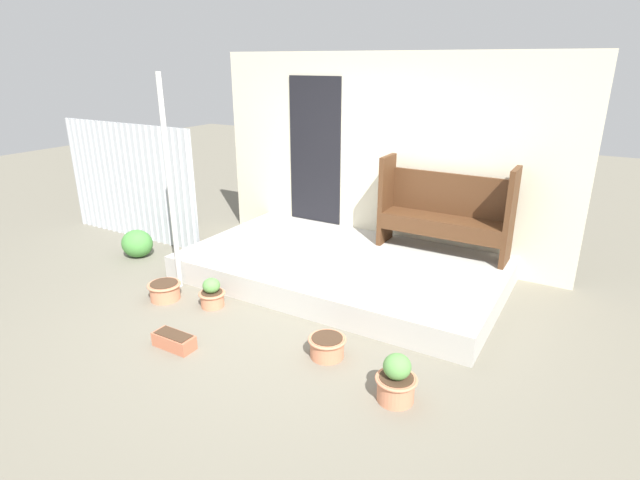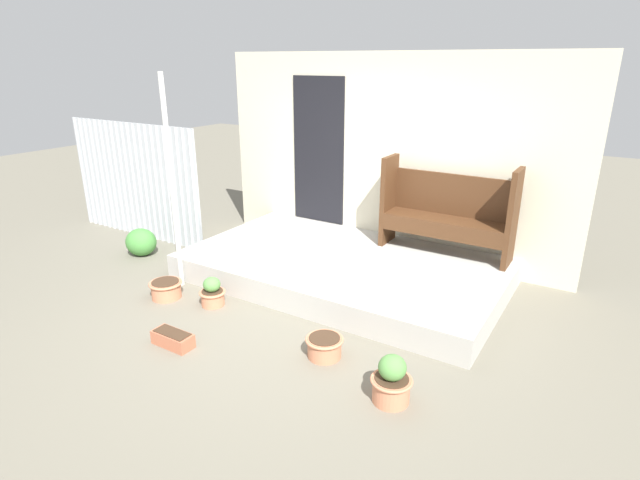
{
  "view_description": "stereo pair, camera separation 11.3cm",
  "coord_description": "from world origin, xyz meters",
  "px_view_note": "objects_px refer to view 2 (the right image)",
  "views": [
    {
      "loc": [
        2.54,
        -3.81,
        2.5
      ],
      "look_at": [
        0.08,
        0.37,
        0.74
      ],
      "focal_mm": 28.0,
      "sensor_mm": 36.0,
      "label": 1
    },
    {
      "loc": [
        2.64,
        -3.75,
        2.5
      ],
      "look_at": [
        0.08,
        0.37,
        0.74
      ],
      "focal_mm": 28.0,
      "sensor_mm": 36.0,
      "label": 2
    }
  ],
  "objects_px": {
    "flower_pot_left": "(166,289)",
    "flower_pot_middle": "(212,293)",
    "flower_pot_right": "(324,346)",
    "planter_box_rect": "(173,339)",
    "shrub_by_fence": "(141,242)",
    "support_post": "(172,186)",
    "bench": "(448,209)",
    "flower_pot_far_right": "(392,382)"
  },
  "relations": [
    {
      "from": "flower_pot_left",
      "to": "flower_pot_middle",
      "type": "bearing_deg",
      "value": 13.62
    },
    {
      "from": "flower_pot_right",
      "to": "planter_box_rect",
      "type": "height_order",
      "value": "flower_pot_right"
    },
    {
      "from": "flower_pot_middle",
      "to": "shrub_by_fence",
      "type": "bearing_deg",
      "value": 162.36
    },
    {
      "from": "support_post",
      "to": "bench",
      "type": "distance_m",
      "value": 3.18
    },
    {
      "from": "flower_pot_middle",
      "to": "flower_pot_far_right",
      "type": "xyz_separation_m",
      "value": [
        2.3,
        -0.47,
        0.03
      ]
    },
    {
      "from": "support_post",
      "to": "flower_pot_far_right",
      "type": "relative_size",
      "value": 5.95
    },
    {
      "from": "flower_pot_right",
      "to": "flower_pot_far_right",
      "type": "height_order",
      "value": "flower_pot_far_right"
    },
    {
      "from": "bench",
      "to": "shrub_by_fence",
      "type": "relative_size",
      "value": 3.65
    },
    {
      "from": "support_post",
      "to": "planter_box_rect",
      "type": "height_order",
      "value": "support_post"
    },
    {
      "from": "shrub_by_fence",
      "to": "flower_pot_far_right",
      "type": "bearing_deg",
      "value": -14.31
    },
    {
      "from": "shrub_by_fence",
      "to": "flower_pot_left",
      "type": "bearing_deg",
      "value": -29.54
    },
    {
      "from": "bench",
      "to": "planter_box_rect",
      "type": "bearing_deg",
      "value": -118.12
    },
    {
      "from": "bench",
      "to": "flower_pot_right",
      "type": "xyz_separation_m",
      "value": [
        -0.28,
        -2.33,
        -0.73
      ]
    },
    {
      "from": "bench",
      "to": "planter_box_rect",
      "type": "height_order",
      "value": "bench"
    },
    {
      "from": "planter_box_rect",
      "to": "bench",
      "type": "bearing_deg",
      "value": 61.77
    },
    {
      "from": "flower_pot_left",
      "to": "flower_pot_right",
      "type": "distance_m",
      "value": 2.11
    },
    {
      "from": "support_post",
      "to": "shrub_by_fence",
      "type": "bearing_deg",
      "value": 161.39
    },
    {
      "from": "flower_pot_right",
      "to": "planter_box_rect",
      "type": "distance_m",
      "value": 1.41
    },
    {
      "from": "flower_pot_middle",
      "to": "flower_pot_far_right",
      "type": "distance_m",
      "value": 2.34
    },
    {
      "from": "flower_pot_middle",
      "to": "bench",
      "type": "bearing_deg",
      "value": 49.37
    },
    {
      "from": "flower_pot_left",
      "to": "flower_pot_right",
      "type": "height_order",
      "value": "flower_pot_left"
    },
    {
      "from": "flower_pot_middle",
      "to": "shrub_by_fence",
      "type": "relative_size",
      "value": 0.75
    },
    {
      "from": "flower_pot_far_right",
      "to": "planter_box_rect",
      "type": "relative_size",
      "value": 0.99
    },
    {
      "from": "flower_pot_right",
      "to": "shrub_by_fence",
      "type": "xyz_separation_m",
      "value": [
        -3.38,
        0.8,
        0.08
      ]
    },
    {
      "from": "bench",
      "to": "shrub_by_fence",
      "type": "bearing_deg",
      "value": -157.16
    },
    {
      "from": "flower_pot_right",
      "to": "planter_box_rect",
      "type": "bearing_deg",
      "value": -155.5
    },
    {
      "from": "flower_pot_far_right",
      "to": "flower_pot_right",
      "type": "bearing_deg",
      "value": 161.32
    },
    {
      "from": "support_post",
      "to": "flower_pot_middle",
      "type": "distance_m",
      "value": 1.27
    },
    {
      "from": "support_post",
      "to": "flower_pot_middle",
      "type": "bearing_deg",
      "value": -15.97
    },
    {
      "from": "flower_pot_left",
      "to": "flower_pot_far_right",
      "type": "bearing_deg",
      "value": -6.62
    },
    {
      "from": "flower_pot_right",
      "to": "flower_pot_far_right",
      "type": "distance_m",
      "value": 0.8
    },
    {
      "from": "flower_pot_left",
      "to": "flower_pot_far_right",
      "type": "distance_m",
      "value": 2.88
    },
    {
      "from": "flower_pot_right",
      "to": "flower_pot_far_right",
      "type": "bearing_deg",
      "value": -18.68
    },
    {
      "from": "bench",
      "to": "flower_pot_far_right",
      "type": "xyz_separation_m",
      "value": [
        0.47,
        -2.59,
        -0.66
      ]
    },
    {
      "from": "support_post",
      "to": "shrub_by_fence",
      "type": "relative_size",
      "value": 5.6
    },
    {
      "from": "flower_pot_left",
      "to": "flower_pot_right",
      "type": "relative_size",
      "value": 1.06
    },
    {
      "from": "bench",
      "to": "flower_pot_far_right",
      "type": "bearing_deg",
      "value": -79.51
    },
    {
      "from": "flower_pot_right",
      "to": "planter_box_rect",
      "type": "relative_size",
      "value": 0.85
    },
    {
      "from": "flower_pot_far_right",
      "to": "bench",
      "type": "bearing_deg",
      "value": 100.39
    },
    {
      "from": "flower_pot_left",
      "to": "shrub_by_fence",
      "type": "bearing_deg",
      "value": 150.46
    },
    {
      "from": "support_post",
      "to": "flower_pot_middle",
      "type": "height_order",
      "value": "support_post"
    },
    {
      "from": "bench",
      "to": "flower_pot_left",
      "type": "distance_m",
      "value": 3.37
    }
  ]
}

